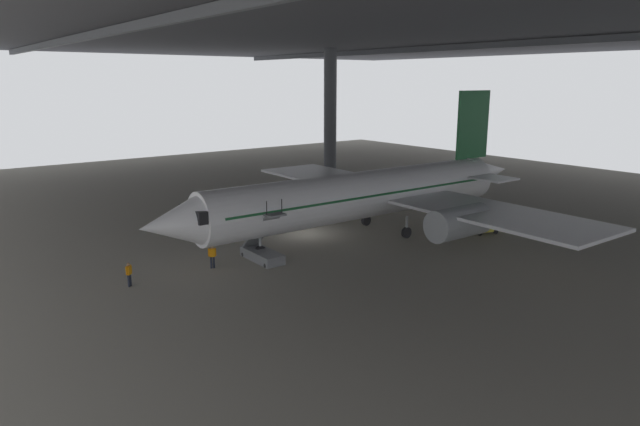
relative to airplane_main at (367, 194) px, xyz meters
The scene contains 7 objects.
ground_plane 6.27m from the airplane_main, 135.75° to the right, with size 110.00×110.00×0.00m, color gray.
hangar_structure 17.71m from the airplane_main, 110.71° to the left, with size 121.00×99.00×18.13m.
airplane_main is the anchor object (origin of this frame).
boarding_stairs 10.73m from the airplane_main, 87.53° to the right, with size 4.26×1.58×4.70m.
crew_worker_near_nose 19.92m from the airplane_main, 90.45° to the right, with size 0.40×0.45×1.56m.
crew_worker_by_stairs 14.24m from the airplane_main, 90.74° to the right, with size 0.34×0.52×1.63m.
baggage_tug 10.42m from the airplane_main, 56.74° to the left, with size 1.80×2.45×0.90m.
Camera 1 is at (37.20, -26.80, 12.59)m, focal length 31.56 mm.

